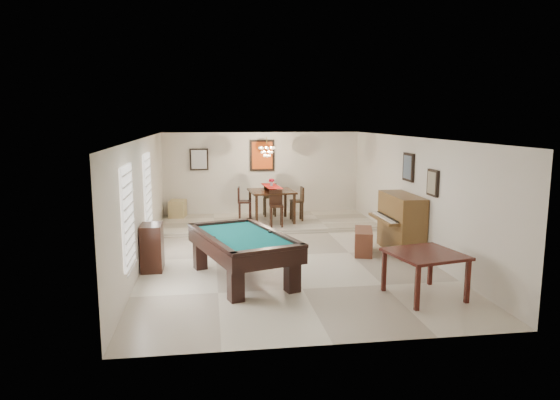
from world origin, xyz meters
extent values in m
cube|color=beige|center=(0.00, 0.00, -0.01)|extent=(6.00, 9.00, 0.02)
cube|color=silver|center=(0.00, 4.50, 1.30)|extent=(6.00, 0.04, 2.60)
cube|color=silver|center=(0.00, -4.50, 1.30)|extent=(6.00, 0.04, 2.60)
cube|color=silver|center=(-3.00, 0.00, 1.30)|extent=(0.04, 9.00, 2.60)
cube|color=silver|center=(3.00, 0.00, 1.30)|extent=(0.04, 9.00, 2.60)
cube|color=white|center=(0.00, 0.00, 2.60)|extent=(6.00, 9.00, 0.04)
cube|color=beige|center=(0.00, 3.25, 0.06)|extent=(6.00, 2.50, 0.12)
cube|color=white|center=(-2.97, -2.20, 1.40)|extent=(0.06, 1.00, 1.70)
cube|color=white|center=(-2.97, 0.60, 1.40)|extent=(0.06, 1.00, 1.70)
cube|color=brown|center=(1.81, -0.08, 0.27)|extent=(0.64, 1.05, 0.54)
cube|color=black|center=(-2.77, -0.71, 0.47)|extent=(0.42, 0.62, 0.93)
cube|color=tan|center=(-2.56, 4.17, 0.37)|extent=(0.52, 0.62, 0.50)
cube|color=#D84C14|center=(0.00, 4.46, 1.90)|extent=(0.75, 0.06, 0.95)
cube|color=white|center=(-1.90, 4.46, 1.80)|extent=(0.55, 0.06, 0.65)
cube|color=slate|center=(2.96, 0.30, 1.90)|extent=(0.06, 0.55, 0.65)
cube|color=gray|center=(2.96, -1.00, 1.70)|extent=(0.06, 0.45, 0.55)
camera|label=1|loc=(-1.60, -10.65, 3.02)|focal=32.00mm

